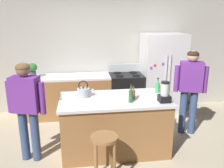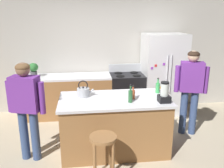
# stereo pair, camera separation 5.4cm
# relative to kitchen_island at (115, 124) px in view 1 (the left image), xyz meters

# --- Properties ---
(ground_plane) EXTENTS (14.00, 14.00, 0.00)m
(ground_plane) POSITION_rel_kitchen_island_xyz_m (0.00, 0.00, -0.46)
(ground_plane) COLOR beige
(back_wall) EXTENTS (8.00, 0.10, 2.70)m
(back_wall) POSITION_rel_kitchen_island_xyz_m (0.00, 1.95, 0.89)
(back_wall) COLOR #BCB7AD
(back_wall) RESTS_ON ground_plane
(kitchen_island) EXTENTS (1.74, 0.92, 0.91)m
(kitchen_island) POSITION_rel_kitchen_island_xyz_m (0.00, 0.00, 0.00)
(kitchen_island) COLOR #9E6B3D
(kitchen_island) RESTS_ON ground_plane
(back_counter_run) EXTENTS (2.00, 0.64, 0.91)m
(back_counter_run) POSITION_rel_kitchen_island_xyz_m (-0.80, 1.55, -0.00)
(back_counter_run) COLOR #9E6B3D
(back_counter_run) RESTS_ON ground_plane
(refrigerator) EXTENTS (0.90, 0.73, 1.79)m
(refrigerator) POSITION_rel_kitchen_island_xyz_m (1.30, 1.50, 0.44)
(refrigerator) COLOR silver
(refrigerator) RESTS_ON ground_plane
(stove_range) EXTENTS (0.76, 0.65, 1.09)m
(stove_range) POSITION_rel_kitchen_island_xyz_m (0.49, 1.52, 0.01)
(stove_range) COLOR black
(stove_range) RESTS_ON ground_plane
(person_by_island_left) EXTENTS (0.59, 0.32, 1.54)m
(person_by_island_left) POSITION_rel_kitchen_island_xyz_m (-1.33, -0.10, 0.47)
(person_by_island_left) COLOR #384C7A
(person_by_island_left) RESTS_ON ground_plane
(person_by_sink_right) EXTENTS (0.59, 0.33, 1.58)m
(person_by_sink_right) POSITION_rel_kitchen_island_xyz_m (1.45, 0.40, 0.50)
(person_by_sink_right) COLOR #384C7A
(person_by_sink_right) RESTS_ON ground_plane
(bar_stool) EXTENTS (0.36, 0.36, 0.67)m
(bar_stool) POSITION_rel_kitchen_island_xyz_m (-0.25, -0.77, 0.07)
(bar_stool) COLOR #9E6B3D
(bar_stool) RESTS_ON ground_plane
(potted_plant) EXTENTS (0.20, 0.20, 0.30)m
(potted_plant) POSITION_rel_kitchen_island_xyz_m (-1.51, 1.55, 0.63)
(potted_plant) COLOR #4C4C51
(potted_plant) RESTS_ON back_counter_run
(blender_appliance) EXTENTS (0.17, 0.17, 0.32)m
(blender_appliance) POSITION_rel_kitchen_island_xyz_m (0.73, -0.25, 0.58)
(blender_appliance) COLOR black
(blender_appliance) RESTS_ON kitchen_island
(bottle_soda) EXTENTS (0.07, 0.07, 0.26)m
(bottle_soda) POSITION_rel_kitchen_island_xyz_m (0.76, 0.19, 0.55)
(bottle_soda) COLOR #3FB259
(bottle_soda) RESTS_ON kitchen_island
(bottle_olive_oil) EXTENTS (0.07, 0.07, 0.28)m
(bottle_olive_oil) POSITION_rel_kitchen_island_xyz_m (0.22, -0.20, 0.55)
(bottle_olive_oil) COLOR #2D6638
(bottle_olive_oil) RESTS_ON kitchen_island
(bottle_cooking_sauce) EXTENTS (0.06, 0.06, 0.22)m
(bottle_cooking_sauce) POSITION_rel_kitchen_island_xyz_m (0.29, -0.06, 0.53)
(bottle_cooking_sauce) COLOR #B24C26
(bottle_cooking_sauce) RESTS_ON kitchen_island
(tea_kettle) EXTENTS (0.28, 0.20, 0.27)m
(tea_kettle) POSITION_rel_kitchen_island_xyz_m (-0.48, 0.15, 0.53)
(tea_kettle) COLOR #B7BABF
(tea_kettle) RESTS_ON kitchen_island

